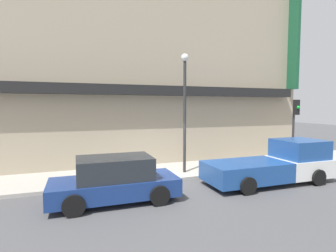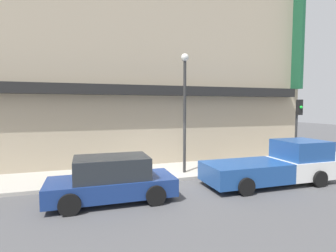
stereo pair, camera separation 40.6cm
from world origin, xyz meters
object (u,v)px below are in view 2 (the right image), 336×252
Objects in this scene: pickup_truck at (276,165)px; traffic_light at (298,120)px; fire_hydrant at (93,173)px; parked_car at (112,180)px; street_lamp at (185,99)px.

pickup_truck is 1.60× the size of traffic_light.
parked_car is at bearing -74.92° from fire_hydrant.
pickup_truck is 6.87m from parked_car.
street_lamp is at bearing 3.23° from fire_hydrant.
fire_hydrant is at bearing 163.73° from pickup_truck.
street_lamp is at bearing 175.90° from traffic_light.
street_lamp is (3.62, 2.40, 2.88)m from parked_car.
pickup_truck is 1.30× the size of parked_car.
fire_hydrant is at bearing -176.77° from street_lamp.
pickup_truck is 4.93m from street_lamp.
pickup_truck is at bearing -36.50° from street_lamp.
pickup_truck reaches higher than fire_hydrant.
parked_car reaches higher than fire_hydrant.
street_lamp reaches higher than traffic_light.
fire_hydrant is at bearing 105.84° from parked_car.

